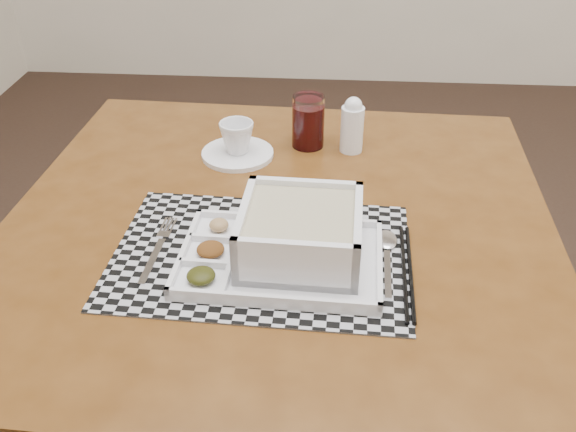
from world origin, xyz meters
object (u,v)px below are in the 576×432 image
object	(u,v)px
cup	(237,137)
creamer_bottle	(352,125)
dining_table	(279,252)
serving_tray	(294,241)
juice_glass	(308,123)

from	to	relation	value
cup	creamer_bottle	bearing A→B (deg)	0.67
dining_table	creamer_bottle	distance (m)	0.33
serving_tray	creamer_bottle	bearing A→B (deg)	76.32
dining_table	serving_tray	distance (m)	0.17
serving_tray	creamer_bottle	size ratio (longest dim) A/B	2.73
cup	serving_tray	bearing A→B (deg)	-77.78
cup	creamer_bottle	xyz separation A→B (m)	(0.24, 0.04, 0.01)
dining_table	juice_glass	world-z (taller)	juice_glass
serving_tray	creamer_bottle	xyz separation A→B (m)	(0.10, 0.39, 0.02)
dining_table	cup	size ratio (longest dim) A/B	14.15
serving_tray	juice_glass	xyz separation A→B (m)	(0.00, 0.41, 0.01)
creamer_bottle	juice_glass	bearing A→B (deg)	170.11
serving_tray	juice_glass	bearing A→B (deg)	89.47
dining_table	creamer_bottle	xyz separation A→B (m)	(0.13, 0.27, 0.13)
cup	juice_glass	distance (m)	0.16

